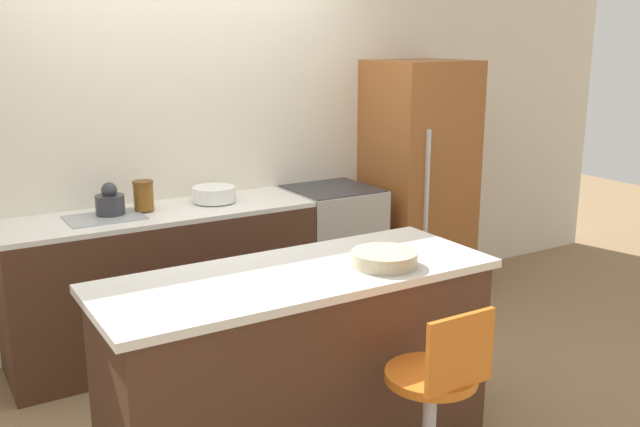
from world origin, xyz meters
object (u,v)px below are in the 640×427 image
object	(u,v)px
oven_range	(332,252)
mixing_bowl	(214,194)
refrigerator	(418,183)
stool_chair	(434,410)
kettle	(110,202)

from	to	relation	value
oven_range	mixing_bowl	bearing A→B (deg)	176.81
refrigerator	mixing_bowl	size ratio (longest dim) A/B	6.53
refrigerator	mixing_bowl	world-z (taller)	refrigerator
stool_chair	kettle	world-z (taller)	kettle
refrigerator	kettle	xyz separation A→B (m)	(-2.30, 0.07, 0.11)
stool_chair	kettle	size ratio (longest dim) A/B	4.77
stool_chair	mixing_bowl	size ratio (longest dim) A/B	3.36
oven_range	stool_chair	world-z (taller)	oven_range
oven_range	stool_chair	size ratio (longest dim) A/B	1.01
stool_chair	mixing_bowl	distance (m)	2.21
refrigerator	kettle	bearing A→B (deg)	178.15
kettle	stool_chair	bearing A→B (deg)	-70.75
stool_chair	refrigerator	bearing A→B (deg)	53.15
oven_range	mixing_bowl	size ratio (longest dim) A/B	3.40
mixing_bowl	kettle	bearing A→B (deg)	180.00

